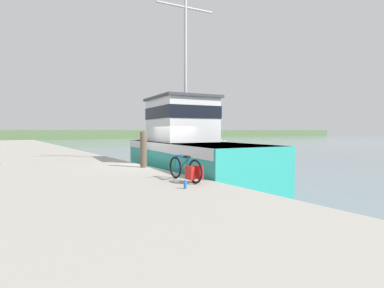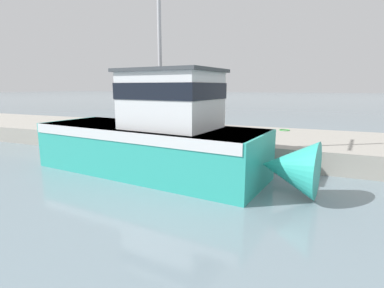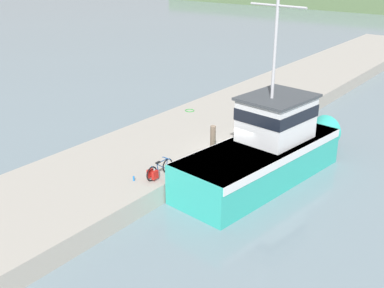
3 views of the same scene
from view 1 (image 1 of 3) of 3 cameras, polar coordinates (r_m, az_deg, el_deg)
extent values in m
plane|color=gray|center=(12.99, -6.01, -7.76)|extent=(320.00, 320.00, 0.00)
cube|color=#A39E93|center=(11.65, -23.41, -6.93)|extent=(6.35, 80.00, 0.89)
cube|color=#567047|center=(88.65, -9.79, 1.85)|extent=(180.00, 5.00, 2.45)
cube|color=teal|center=(13.28, 0.01, -3.58)|extent=(4.13, 9.34, 1.81)
cone|color=teal|center=(18.18, -7.62, -1.93)|extent=(1.90, 1.82, 1.72)
cube|color=silver|center=(13.23, 0.01, -0.46)|extent=(4.17, 9.17, 0.36)
cube|color=silver|center=(14.23, -2.06, 4.46)|extent=(2.82, 3.38, 1.98)
cube|color=black|center=(14.25, -2.06, 5.85)|extent=(2.87, 3.45, 0.55)
cube|color=#3D4247|center=(14.30, -2.06, 8.66)|extent=(3.04, 3.65, 0.12)
cylinder|color=#B2B2B7|center=(14.44, -1.26, 19.67)|extent=(0.14, 0.14, 5.34)
cylinder|color=#B2B2B7|center=(14.88, -1.26, 24.58)|extent=(2.77, 0.43, 0.10)
cube|color=silver|center=(57.00, -7.30, 0.70)|extent=(5.46, 1.92, 0.93)
cone|color=silver|center=(58.45, -4.46, 0.76)|extent=(0.99, 0.90, 0.88)
cube|color=beige|center=(56.99, -7.31, 1.07)|extent=(5.35, 1.95, 0.19)
cube|color=beige|center=(57.27, -6.69, 1.68)|extent=(1.85, 1.49, 1.00)
cube|color=black|center=(57.27, -6.70, 1.86)|extent=(1.89, 1.52, 0.28)
cube|color=#3D4247|center=(57.27, -6.70, 2.24)|extent=(2.00, 1.61, 0.12)
cylinder|color=#B2B2B7|center=(57.16, -6.95, 3.61)|extent=(0.14, 0.14, 2.62)
cylinder|color=#B2B2B7|center=(57.17, -6.96, 4.27)|extent=(0.13, 1.64, 0.10)
cube|color=silver|center=(51.90, 3.47, 0.42)|extent=(4.31, 3.17, 0.72)
cone|color=silver|center=(52.36, 6.09, 0.42)|extent=(0.97, 0.95, 0.68)
cube|color=white|center=(51.89, 3.47, 0.73)|extent=(4.25, 3.15, 0.14)
cube|color=white|center=(51.96, 4.03, 1.51)|extent=(1.90, 1.73, 1.28)
cube|color=black|center=(51.95, 4.03, 1.76)|extent=(1.94, 1.76, 0.36)
cube|color=#3D4247|center=(51.95, 4.03, 2.28)|extent=(2.06, 1.87, 0.12)
cylinder|color=#B2B2B7|center=(51.92, 3.78, 3.69)|extent=(0.14, 0.14, 2.42)
cylinder|color=#B2B2B7|center=(51.93, 3.79, 4.35)|extent=(0.68, 1.18, 0.10)
torus|color=black|center=(8.13, 0.61, -5.24)|extent=(0.06, 0.66, 0.66)
torus|color=black|center=(9.01, -3.19, -4.48)|extent=(0.06, 0.66, 0.66)
cylinder|color=navy|center=(8.29, -0.06, -5.62)|extent=(0.04, 0.36, 0.18)
cylinder|color=navy|center=(8.45, -0.91, -4.28)|extent=(0.04, 0.14, 0.50)
cylinder|color=navy|center=(8.30, -0.26, -3.89)|extent=(0.04, 0.47, 0.37)
cylinder|color=navy|center=(8.67, -1.88, -4.15)|extent=(0.04, 0.67, 0.50)
cylinder|color=navy|center=(8.69, -2.07, -2.51)|extent=(0.04, 0.54, 0.05)
cylinder|color=navy|center=(8.97, -3.09, -3.46)|extent=(0.04, 0.10, 0.33)
cylinder|color=navy|center=(8.92, -2.99, -2.11)|extent=(0.44, 0.04, 0.04)
cube|color=black|center=(8.44, -0.99, -2.40)|extent=(0.10, 0.24, 0.05)
cube|color=red|center=(8.10, -0.41, -5.51)|extent=(0.12, 0.32, 0.36)
cube|color=red|center=(8.26, 1.22, -5.36)|extent=(0.12, 0.32, 0.36)
cylinder|color=brown|center=(11.80, -9.22, -1.04)|extent=(0.26, 0.26, 1.39)
cylinder|color=blue|center=(7.45, -1.30, -7.74)|extent=(0.08, 0.08, 0.20)
camera|label=2|loc=(24.14, 11.52, 4.85)|focal=28.00mm
camera|label=3|loc=(19.99, 79.89, 23.13)|focal=45.00mm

